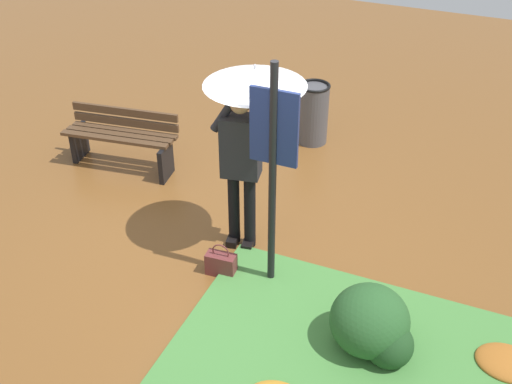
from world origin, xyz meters
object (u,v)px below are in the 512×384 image
handbag (221,264)px  person_with_umbrella (249,113)px  info_sign_post (273,154)px  trash_bin (313,113)px  park_bench (122,138)px

handbag → person_with_umbrella: bearing=83.3°
info_sign_post → handbag: info_sign_post is taller
person_with_umbrella → info_sign_post: (0.43, -0.44, -0.11)m
handbag → trash_bin: bearing=91.0°
person_with_umbrella → handbag: bearing=-96.7°
person_with_umbrella → handbag: size_ratio=5.53×
person_with_umbrella → handbag: person_with_umbrella is taller
park_bench → trash_bin: trash_bin is taller
trash_bin → handbag: bearing=-89.0°
park_bench → handbag: bearing=-34.5°
park_bench → info_sign_post: bearing=-26.9°
person_with_umbrella → handbag: (-0.07, -0.56, -1.42)m
person_with_umbrella → info_sign_post: 0.62m
person_with_umbrella → park_bench: (-2.11, 0.85, -1.15)m
info_sign_post → park_bench: info_sign_post is taller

